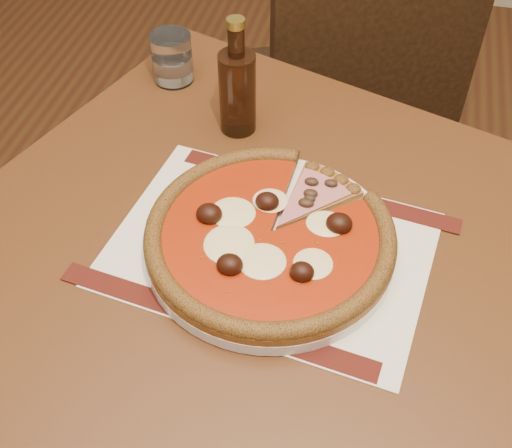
{
  "coord_description": "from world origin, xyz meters",
  "views": [
    {
      "loc": [
        0.03,
        0.26,
        1.39
      ],
      "look_at": [
        -0.1,
        0.81,
        0.78
      ],
      "focal_mm": 45.0,
      "sensor_mm": 36.0,
      "label": 1
    }
  ],
  "objects": [
    {
      "name": "plate",
      "position": [
        -0.08,
        0.8,
        0.76
      ],
      "size": [
        0.32,
        0.32,
        0.02
      ],
      "primitive_type": "cylinder",
      "color": "white",
      "rests_on": "placemat"
    },
    {
      "name": "water_glass",
      "position": [
        -0.32,
        1.14,
        0.79
      ],
      "size": [
        0.09,
        0.09,
        0.08
      ],
      "primitive_type": "cylinder",
      "rotation": [
        0.0,
        0.0,
        0.36
      ],
      "color": "white",
      "rests_on": "table"
    },
    {
      "name": "chair_far",
      "position": [
        -0.04,
        1.51,
        0.52
      ],
      "size": [
        0.57,
        0.57,
        0.91
      ],
      "rotation": [
        0.0,
        0.0,
        3.57
      ],
      "color": "black",
      "rests_on": "ground"
    },
    {
      "name": "bottle",
      "position": [
        -0.18,
        1.03,
        0.82
      ],
      "size": [
        0.06,
        0.06,
        0.19
      ],
      "color": "#321A0C",
      "rests_on": "table"
    },
    {
      "name": "table",
      "position": [
        -0.1,
        0.79,
        0.65
      ],
      "size": [
        1.02,
        1.02,
        0.75
      ],
      "rotation": [
        0.0,
        0.0,
        -0.33
      ],
      "color": "#5D3116",
      "rests_on": "ground"
    },
    {
      "name": "ham_slice",
      "position": [
        -0.03,
        0.88,
        0.78
      ],
      "size": [
        0.1,
        0.14,
        0.02
      ],
      "rotation": [
        0.0,
        0.0,
        1.1
      ],
      "color": "#9D6226",
      "rests_on": "plate"
    },
    {
      "name": "placemat",
      "position": [
        -0.08,
        0.8,
        0.75
      ],
      "size": [
        0.44,
        0.34,
        0.0
      ],
      "primitive_type": "cube",
      "rotation": [
        0.0,
        0.0,
        -0.14
      ],
      "color": "white",
      "rests_on": "table"
    },
    {
      "name": "pizza",
      "position": [
        -0.08,
        0.8,
        0.78
      ],
      "size": [
        0.32,
        0.32,
        0.04
      ],
      "color": "#9D6226",
      "rests_on": "plate"
    }
  ]
}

